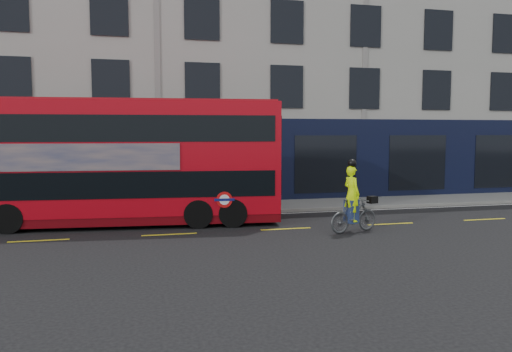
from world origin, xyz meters
name	(u,v)px	position (x,y,z in m)	size (l,w,h in m)	color
ground	(173,244)	(0.00, 0.00, 0.00)	(120.00, 120.00, 0.00)	black
pavement	(161,210)	(0.00, 6.50, 0.06)	(60.00, 3.00, 0.12)	slate
kerb	(163,215)	(0.00, 5.00, 0.07)	(60.00, 0.12, 0.13)	gray
building_terrace	(153,55)	(0.00, 12.94, 7.49)	(50.00, 10.07, 15.00)	#A19E97
road_edge_line	(164,218)	(0.00, 4.70, 0.00)	(58.00, 0.10, 0.01)	silver
lane_dashes	(169,234)	(0.00, 1.50, 0.00)	(58.00, 0.12, 0.01)	gold
bus	(125,161)	(-1.41, 3.73, 2.31)	(11.34, 3.52, 4.50)	#B30713
cyclist	(353,208)	(6.01, 0.41, 0.83)	(1.98, 1.02, 2.47)	#484B4D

